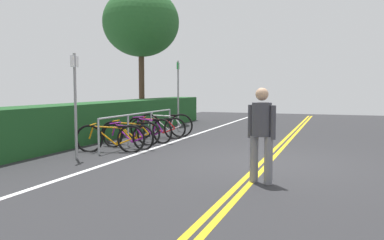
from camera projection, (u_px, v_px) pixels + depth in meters
ground_plane at (265, 164)px, 8.49m from camera, size 32.84×13.73×0.05m
centre_line_yellow_inner at (269, 163)px, 8.47m from camera, size 29.55×0.10×0.00m
centre_line_yellow_outer at (261, 162)px, 8.52m from camera, size 29.55×0.10×0.00m
bike_lane_stripe_white at (135, 154)px, 9.52m from camera, size 29.55×0.12×0.00m
bike_rack at (140, 121)px, 11.48m from camera, size 4.33×0.05×0.86m
bicycle_0 at (110, 138)px, 9.87m from camera, size 0.59×1.69×0.72m
bicycle_1 at (128, 136)px, 10.51m from camera, size 0.46×1.64×0.68m
bicycle_2 at (130, 133)px, 11.18m from camera, size 0.46×1.72×0.69m
bicycle_3 at (149, 130)px, 11.76m from camera, size 0.64×1.70×0.75m
bicycle_4 at (158, 128)px, 12.46m from camera, size 0.64×1.65×0.70m
bicycle_5 at (165, 125)px, 12.98m from camera, size 0.67×1.73×0.78m
pedestrian at (262, 129)px, 6.62m from camera, size 0.32×0.48×1.57m
sign_post_near at (75, 96)px, 8.84m from camera, size 0.36×0.10×2.31m
sign_post_far at (178, 89)px, 14.50m from camera, size 0.36×0.10×2.52m
hedge_backdrop at (115, 118)px, 13.47m from camera, size 13.28×1.16×1.11m
tree_mid at (141, 23)px, 17.53m from camera, size 3.30×3.30×5.86m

